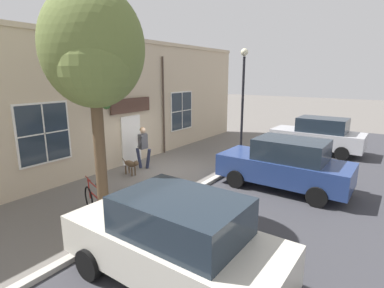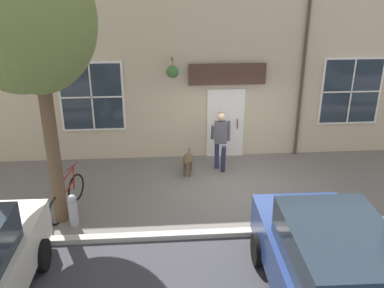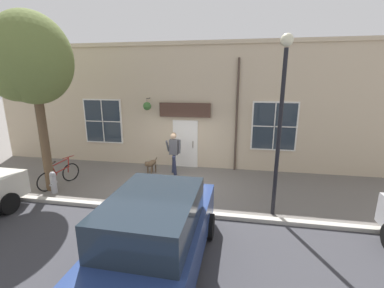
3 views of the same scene
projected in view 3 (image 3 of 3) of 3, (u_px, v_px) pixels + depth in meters
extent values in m
plane|color=#66605B|center=(172.00, 185.00, 9.51)|extent=(90.00, 90.00, 0.00)
cube|color=#B2ADA3|center=(155.00, 210.00, 7.59)|extent=(0.20, 28.00, 0.12)
cube|color=#C6B293|center=(185.00, 109.00, 11.12)|extent=(0.30, 18.00, 5.16)
cube|color=#C6B293|center=(184.00, 43.00, 10.47)|extent=(0.42, 18.00, 0.16)
cube|color=white|center=(185.00, 144.00, 11.33)|extent=(0.10, 1.10, 2.10)
cube|color=#232D38|center=(185.00, 145.00, 11.31)|extent=(0.03, 0.90, 1.90)
cylinder|color=#47382D|center=(193.00, 145.00, 11.18)|extent=(0.03, 0.03, 0.30)
cube|color=#4C3328|center=(185.00, 110.00, 10.86)|extent=(0.08, 2.20, 0.60)
cylinder|color=#47382D|center=(237.00, 117.00, 10.59)|extent=(0.09, 0.09, 4.65)
cylinder|color=#47382D|center=(148.00, 98.00, 10.90)|extent=(0.44, 0.04, 0.04)
cylinder|color=#47382D|center=(147.00, 103.00, 10.77)|extent=(0.01, 0.01, 0.34)
cone|color=#2D2823|center=(147.00, 108.00, 10.82)|extent=(0.32, 0.32, 0.18)
sphere|color=#3D6B33|center=(147.00, 106.00, 10.80)|extent=(0.34, 0.34, 0.34)
cube|color=white|center=(103.00, 121.00, 11.76)|extent=(0.08, 1.82, 2.02)
cube|color=#232D38|center=(103.00, 121.00, 11.73)|extent=(0.03, 1.70, 1.90)
cube|color=white|center=(103.00, 121.00, 11.71)|extent=(0.04, 0.04, 1.90)
cube|color=white|center=(103.00, 121.00, 11.71)|extent=(0.04, 1.70, 0.04)
cube|color=white|center=(274.00, 126.00, 10.47)|extent=(0.08, 1.82, 2.02)
cube|color=#232D38|center=(274.00, 126.00, 10.45)|extent=(0.03, 1.70, 1.90)
cube|color=white|center=(274.00, 127.00, 10.43)|extent=(0.04, 0.04, 1.90)
cube|color=white|center=(274.00, 127.00, 10.43)|extent=(0.04, 1.70, 0.04)
cylinder|color=#282D47|center=(175.00, 166.00, 10.38)|extent=(0.31, 0.15, 0.85)
cylinder|color=#282D47|center=(174.00, 162.00, 10.79)|extent=(0.31, 0.15, 0.85)
cube|color=#4C4C51|center=(174.00, 147.00, 10.41)|extent=(0.25, 0.36, 0.61)
sphere|color=tan|center=(173.00, 136.00, 10.28)|extent=(0.23, 0.23, 0.23)
sphere|color=brown|center=(174.00, 135.00, 10.30)|extent=(0.22, 0.22, 0.22)
cylinder|color=#4C4C51|center=(180.00, 146.00, 10.38)|extent=(0.17, 0.10, 0.57)
cylinder|color=#4C4C51|center=(168.00, 146.00, 10.36)|extent=(0.33, 0.11, 0.52)
ellipsoid|color=brown|center=(152.00, 163.00, 10.58)|extent=(0.69, 0.35, 0.23)
cylinder|color=brown|center=(151.00, 171.00, 10.44)|extent=(0.06, 0.06, 0.35)
cylinder|color=brown|center=(148.00, 171.00, 10.49)|extent=(0.06, 0.06, 0.35)
cylinder|color=brown|center=(156.00, 168.00, 10.81)|extent=(0.06, 0.06, 0.35)
cylinder|color=brown|center=(152.00, 168.00, 10.85)|extent=(0.06, 0.06, 0.35)
sphere|color=brown|center=(147.00, 164.00, 10.20)|extent=(0.20, 0.20, 0.20)
cone|color=brown|center=(146.00, 165.00, 10.11)|extent=(0.11, 0.10, 0.09)
cone|color=brown|center=(148.00, 162.00, 10.17)|extent=(0.06, 0.06, 0.07)
cone|color=brown|center=(146.00, 162.00, 10.20)|extent=(0.06, 0.06, 0.07)
cylinder|color=brown|center=(156.00, 159.00, 10.94)|extent=(0.21, 0.07, 0.14)
cylinder|color=brown|center=(44.00, 141.00, 8.73)|extent=(0.29, 0.29, 3.54)
ellipsoid|color=olive|center=(32.00, 59.00, 8.08)|extent=(2.60, 2.34, 2.86)
sphere|color=olive|center=(18.00, 73.00, 7.85)|extent=(1.73, 1.73, 1.73)
torus|color=black|center=(71.00, 172.00, 9.91)|extent=(0.67, 0.29, 0.70)
torus|color=black|center=(47.00, 182.00, 8.98)|extent=(0.67, 0.29, 0.70)
cylinder|color=maroon|center=(59.00, 172.00, 9.40)|extent=(0.97, 0.27, 0.16)
cylinder|color=maroon|center=(54.00, 170.00, 9.20)|extent=(0.22, 0.08, 0.48)
cylinder|color=maroon|center=(59.00, 163.00, 9.36)|extent=(0.82, 0.23, 0.14)
cylinder|color=maroon|center=(68.00, 165.00, 9.76)|extent=(0.13, 0.06, 0.58)
cylinder|color=maroon|center=(68.00, 157.00, 9.72)|extent=(0.44, 0.19, 0.03)
ellipsoid|color=black|center=(53.00, 163.00, 9.14)|extent=(0.26, 0.15, 0.09)
cylinder|color=black|center=(9.00, 204.00, 7.45)|extent=(0.62, 0.19, 0.62)
cube|color=navy|center=(158.00, 241.00, 5.09)|extent=(4.33, 1.83, 0.76)
cube|color=#1E2833|center=(153.00, 214.00, 4.71)|extent=(2.26, 1.59, 0.68)
cylinder|color=black|center=(142.00, 219.00, 6.62)|extent=(0.62, 0.19, 0.62)
cylinder|color=black|center=(210.00, 226.00, 6.29)|extent=(0.62, 0.19, 0.62)
cylinder|color=black|center=(279.00, 137.00, 6.94)|extent=(0.11, 0.11, 4.58)
sphere|color=beige|center=(287.00, 40.00, 6.33)|extent=(0.32, 0.32, 0.32)
cylinder|color=#99999E|center=(54.00, 184.00, 8.80)|extent=(0.20, 0.20, 0.62)
sphere|color=#99999E|center=(52.00, 175.00, 8.72)|extent=(0.20, 0.20, 0.20)
cylinder|color=#99999E|center=(51.00, 185.00, 8.68)|extent=(0.10, 0.07, 0.07)
cylinder|color=#99999E|center=(56.00, 182.00, 8.91)|extent=(0.10, 0.07, 0.07)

